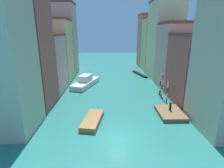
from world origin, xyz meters
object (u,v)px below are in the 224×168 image
at_px(mooring_pole_0, 167,92).
at_px(mooring_pole_2, 160,85).
at_px(person_on_dock, 170,106).
at_px(motorboat_0, 92,120).
at_px(waterfront_dock, 170,113).
at_px(gondola_black, 140,74).
at_px(mooring_pole_1, 162,86).
at_px(vaporetto_white, 86,82).

height_order(mooring_pole_0, mooring_pole_2, mooring_pole_2).
xyz_separation_m(person_on_dock, mooring_pole_0, (0.87, 4.50, 0.92)).
distance_m(person_on_dock, motorboat_0, 13.30).
relative_size(waterfront_dock, gondola_black, 0.61).
bearing_deg(mooring_pole_2, person_on_dock, -95.71).
bearing_deg(gondola_black, mooring_pole_2, -87.06).
xyz_separation_m(waterfront_dock, mooring_pole_1, (0.83, 7.85, 2.32)).
xyz_separation_m(waterfront_dock, motorboat_0, (-12.87, -2.41, 0.08)).
bearing_deg(mooring_pole_0, vaporetto_white, 144.43).
relative_size(waterfront_dock, mooring_pole_0, 1.29).
bearing_deg(mooring_pole_0, mooring_pole_2, 89.38).
bearing_deg(vaporetto_white, motorboat_0, -80.25).
relative_size(mooring_pole_1, vaporetto_white, 0.46).
xyz_separation_m(gondola_black, motorboat_0, (-12.89, -31.56, 0.16)).
xyz_separation_m(mooring_pole_0, gondola_black, (-0.95, 24.26, -2.06)).
xyz_separation_m(person_on_dock, vaporetto_white, (-16.34, 16.81, -0.39)).
height_order(vaporetto_white, gondola_black, vaporetto_white).
xyz_separation_m(mooring_pole_0, vaporetto_white, (-17.21, 12.31, -1.31)).
xyz_separation_m(mooring_pole_1, vaporetto_white, (-17.07, 9.35, -1.66)).
distance_m(mooring_pole_0, mooring_pole_1, 2.98).
bearing_deg(mooring_pole_1, gondola_black, 92.19).
distance_m(mooring_pole_0, gondola_black, 24.36).
bearing_deg(mooring_pole_0, waterfront_dock, -101.21).
bearing_deg(motorboat_0, mooring_pole_0, 27.81).
bearing_deg(gondola_black, mooring_pole_1, -87.81).
xyz_separation_m(person_on_dock, gondola_black, (-0.08, 28.76, -1.14)).
relative_size(mooring_pole_2, gondola_black, 0.49).
relative_size(person_on_dock, gondola_black, 0.17).
bearing_deg(mooring_pole_2, waterfront_dock, -96.05).
xyz_separation_m(vaporetto_white, motorboat_0, (3.37, -19.61, -0.59)).
bearing_deg(mooring_pole_1, mooring_pole_0, -87.34).
relative_size(person_on_dock, vaporetto_white, 0.14).
xyz_separation_m(mooring_pole_0, motorboat_0, (-13.84, -7.30, -1.90)).
height_order(mooring_pole_2, gondola_black, mooring_pole_2).
distance_m(mooring_pole_0, mooring_pole_2, 4.75).
height_order(person_on_dock, mooring_pole_0, mooring_pole_0).
height_order(mooring_pole_2, motorboat_0, mooring_pole_2).
height_order(mooring_pole_1, mooring_pole_2, mooring_pole_1).
distance_m(mooring_pole_1, mooring_pole_2, 1.82).
height_order(waterfront_dock, mooring_pole_2, mooring_pole_2).
relative_size(mooring_pole_0, motorboat_0, 0.68).
height_order(gondola_black, motorboat_0, motorboat_0).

